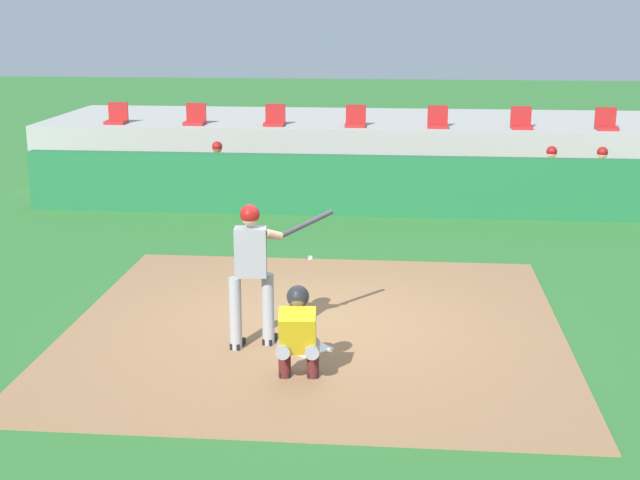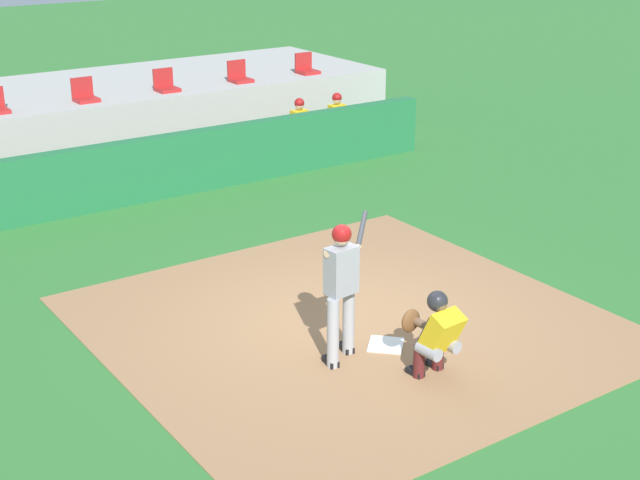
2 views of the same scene
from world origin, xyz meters
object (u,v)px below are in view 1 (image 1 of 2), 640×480
Objects in this scene: home_plate at (309,348)px; stadium_seat_3 at (356,120)px; stadium_seat_4 at (438,121)px; stadium_seat_5 at (521,122)px; stadium_seat_1 at (195,118)px; batter_at_plate at (253,266)px; dugout_player_1 at (551,177)px; stadium_seat_2 at (275,119)px; dugout_player_0 at (217,172)px; dugout_player_2 at (602,178)px; stadium_seat_0 at (117,118)px; stadium_seat_6 at (606,123)px; catcher_crouched at (298,330)px.

stadium_seat_3 is at bearing 90.00° from home_plate.
stadium_seat_5 is (1.86, 0.00, 0.00)m from stadium_seat_4.
stadium_seat_4 is 1.86m from stadium_seat_5.
stadium_seat_1 is 1.00× the size of stadium_seat_4.
batter_at_plate is at bearing -113.43° from stadium_seat_5.
stadium_seat_2 is (-5.97, 2.03, 0.86)m from dugout_player_1.
stadium_seat_3 is at bearing 0.00° from stadium_seat_1.
dugout_player_0 is 2.39m from stadium_seat_1.
dugout_player_0 is 1.00× the size of dugout_player_1.
stadium_seat_3 is 1.00× the size of stadium_seat_5.
dugout_player_2 is 10.92m from stadium_seat_0.
stadium_seat_1 reaches higher than home_plate.
batter_at_plate reaches higher than home_plate.
home_plate is 0.92× the size of stadium_seat_6.
dugout_player_1 is at bearing 0.00° from dugout_player_0.
stadium_seat_1 is (-3.71, 10.18, 1.51)m from home_plate.
stadium_seat_3 reaches higher than dugout_player_1.
dugout_player_2 is 2.71× the size of stadium_seat_0.
dugout_player_0 is at bearing -144.13° from stadium_seat_3.
dugout_player_2 is (1.01, 0.00, 0.00)m from dugout_player_1.
stadium_seat_3 is (0.00, 10.18, 1.51)m from home_plate.
dugout_player_1 is 3.16m from stadium_seat_4.
stadium_seat_3 is at bearing 0.00° from stadium_seat_2.
stadium_seat_1 and stadium_seat_5 have the same top height.
stadium_seat_0 is at bearing 116.53° from catcher_crouched.
home_plate is at bearing -110.05° from stadium_seat_5.
stadium_seat_3 is 5.57m from stadium_seat_6.
dugout_player_2 is at bearing -10.77° from stadium_seat_0.
stadium_seat_2 is 7.43m from stadium_seat_6.
stadium_seat_5 is at bearing 71.42° from catcher_crouched.
dugout_player_1 is at bearing -26.31° from stadium_seat_3.
dugout_player_0 is at bearing 180.00° from dugout_player_2.
batter_at_plate is 1.39× the size of dugout_player_1.
batter_at_plate reaches higher than dugout_player_0.
dugout_player_2 reaches higher than catcher_crouched.
stadium_seat_5 is at bearing 180.00° from stadium_seat_6.
stadium_seat_3 is (5.57, 0.00, 0.00)m from stadium_seat_0.
stadium_seat_5 is at bearing 0.00° from stadium_seat_0.
catcher_crouched is 12.46m from stadium_seat_0.
dugout_player_0 is 6.89m from stadium_seat_5.
stadium_seat_6 is at bearing 0.00° from stadium_seat_5.
stadium_seat_1 is 1.00× the size of stadium_seat_3.
stadium_seat_1 is (-3.04, 10.13, 0.50)m from batter_at_plate.
stadium_seat_4 is (1.86, 0.00, 0.00)m from stadium_seat_3.
batter_at_plate is at bearing 175.85° from home_plate.
batter_at_plate is 0.88× the size of catcher_crouched.
home_plate is 10.94m from stadium_seat_1.
home_plate is 0.92× the size of stadium_seat_3.
stadium_seat_5 is at bearing 124.75° from dugout_player_2.
catcher_crouched is 9.50m from dugout_player_0.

